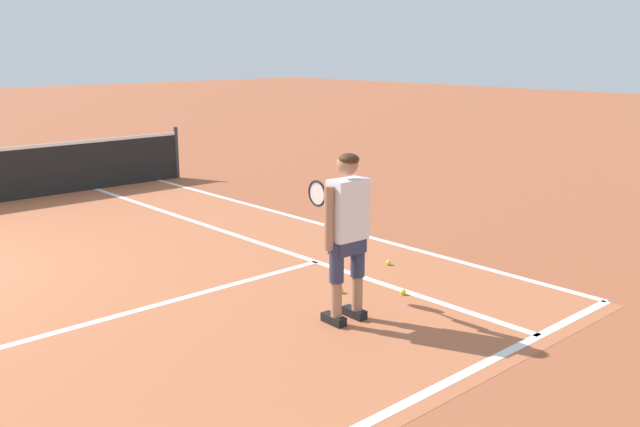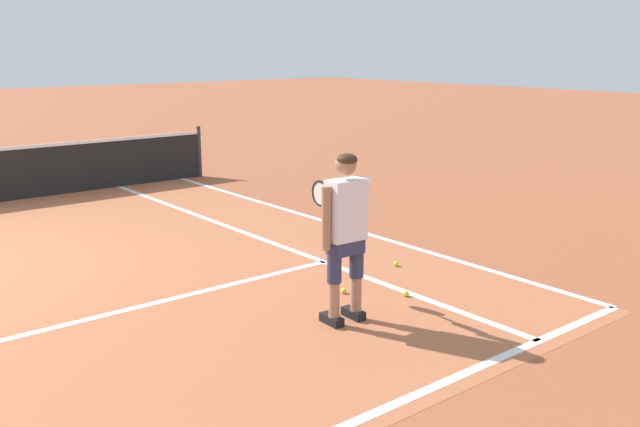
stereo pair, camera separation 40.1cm
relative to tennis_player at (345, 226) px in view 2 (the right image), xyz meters
name	(u,v)px [view 2 (the right image)]	position (x,y,z in m)	size (l,w,h in m)	color
line_singles_right	(254,236)	(1.10, 3.27, -0.99)	(0.10, 9.60, 0.01)	white
line_doubles_right	(327,222)	(2.48, 3.27, -0.99)	(0.10, 9.60, 0.01)	white
tennis_player	(345,226)	(0.00, 0.00, 0.00)	(0.66, 1.11, 1.71)	black
tennis_ball_near_feet	(406,294)	(1.00, 0.10, -0.96)	(0.07, 0.07, 0.07)	#CCE02D
tennis_ball_by_baseline	(396,264)	(1.69, 0.95, -0.96)	(0.07, 0.07, 0.07)	#CCE02D
tennis_ball_mid_court	(344,291)	(0.52, 0.61, -0.96)	(0.07, 0.07, 0.07)	#CCE02D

